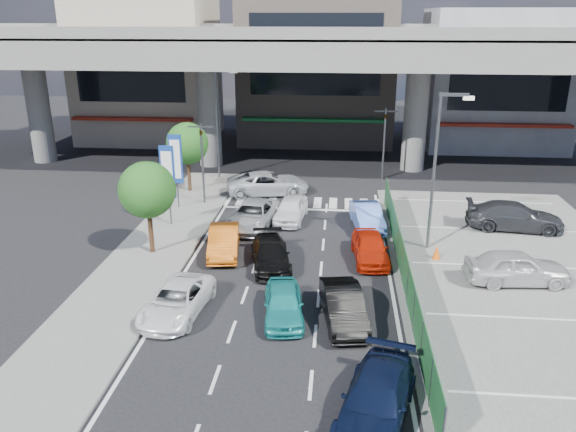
# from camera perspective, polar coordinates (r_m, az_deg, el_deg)

# --- Properties ---
(ground) EXTENTS (120.00, 120.00, 0.00)m
(ground) POSITION_cam_1_polar(r_m,az_deg,el_deg) (24.42, -0.68, -8.21)
(ground) COLOR black
(ground) RESTS_ON ground
(parking_lot) EXTENTS (12.00, 28.00, 0.06)m
(parking_lot) POSITION_cam_1_polar(r_m,az_deg,el_deg) (27.50, 23.41, -6.53)
(parking_lot) COLOR #595957
(parking_lot) RESTS_ON ground
(sidewalk_left) EXTENTS (4.00, 30.00, 0.12)m
(sidewalk_left) POSITION_cam_1_polar(r_m,az_deg,el_deg) (29.38, -13.58, -3.64)
(sidewalk_left) COLOR #595957
(sidewalk_left) RESTS_ON ground
(fence_run) EXTENTS (0.16, 22.00, 1.80)m
(fence_run) POSITION_cam_1_polar(r_m,az_deg,el_deg) (24.98, 11.80, -5.67)
(fence_run) COLOR #1E582B
(fence_run) RESTS_ON ground
(expressway) EXTENTS (64.00, 14.00, 10.75)m
(expressway) POSITION_cam_1_polar(r_m,az_deg,el_deg) (43.59, 2.40, 16.20)
(expressway) COLOR slate
(expressway) RESTS_ON ground
(building_west) EXTENTS (12.00, 10.90, 13.00)m
(building_west) POSITION_cam_1_polar(r_m,az_deg,el_deg) (56.68, -13.95, 14.18)
(building_west) COLOR #AC9F8A
(building_west) RESTS_ON ground
(building_center) EXTENTS (14.00, 10.90, 15.00)m
(building_center) POSITION_cam_1_polar(r_m,az_deg,el_deg) (54.61, 3.02, 15.57)
(building_center) COLOR gray
(building_center) RESTS_ON ground
(building_east) EXTENTS (12.00, 10.90, 12.00)m
(building_east) POSITION_cam_1_polar(r_m,az_deg,el_deg) (55.42, 20.16, 12.94)
(building_east) COLOR gray
(building_east) RESTS_ON ground
(traffic_light_left) EXTENTS (1.60, 1.24, 5.20)m
(traffic_light_left) POSITION_cam_1_polar(r_m,az_deg,el_deg) (35.32, -8.78, 7.24)
(traffic_light_left) COLOR #595B60
(traffic_light_left) RESTS_ON ground
(traffic_light_right) EXTENTS (1.60, 1.24, 5.20)m
(traffic_light_right) POSITION_cam_1_polar(r_m,az_deg,el_deg) (41.26, 9.82, 8.98)
(traffic_light_right) COLOR #595B60
(traffic_light_right) RESTS_ON ground
(street_lamp_right) EXTENTS (1.65, 0.22, 8.00)m
(street_lamp_right) POSITION_cam_1_polar(r_m,az_deg,el_deg) (28.67, 15.06, 5.60)
(street_lamp_right) COLOR #595B60
(street_lamp_right) RESTS_ON ground
(street_lamp_left) EXTENTS (1.65, 0.22, 8.00)m
(street_lamp_left) POSITION_cam_1_polar(r_m,az_deg,el_deg) (40.93, -7.01, 10.22)
(street_lamp_left) COLOR #595B60
(street_lamp_left) RESTS_ON ground
(signboard_near) EXTENTS (0.80, 0.14, 4.70)m
(signboard_near) POSITION_cam_1_polar(r_m,az_deg,el_deg) (32.05, -12.12, 4.14)
(signboard_near) COLOR #595B60
(signboard_near) RESTS_ON ground
(signboard_far) EXTENTS (0.80, 0.14, 4.70)m
(signboard_far) POSITION_cam_1_polar(r_m,az_deg,el_deg) (34.94, -11.33, 5.48)
(signboard_far) COLOR #595B60
(signboard_far) RESTS_ON ground
(tree_near) EXTENTS (2.80, 2.80, 4.80)m
(tree_near) POSITION_cam_1_polar(r_m,az_deg,el_deg) (28.26, -14.11, 2.57)
(tree_near) COLOR #382314
(tree_near) RESTS_ON ground
(tree_far) EXTENTS (2.80, 2.80, 4.80)m
(tree_far) POSITION_cam_1_polar(r_m,az_deg,el_deg) (38.20, -10.20, 7.26)
(tree_far) COLOR #382314
(tree_far) RESTS_ON ground
(minivan_navy_back) EXTENTS (3.05, 5.04, 1.37)m
(minivan_navy_back) POSITION_cam_1_polar(r_m,az_deg,el_deg) (17.73, 8.96, -17.92)
(minivan_navy_back) COLOR black
(minivan_navy_back) RESTS_ON ground
(sedan_white_mid_left) EXTENTS (2.53, 4.64, 1.24)m
(sedan_white_mid_left) POSITION_cam_1_polar(r_m,az_deg,el_deg) (23.25, -11.22, -8.42)
(sedan_white_mid_left) COLOR white
(sedan_white_mid_left) RESTS_ON ground
(taxi_teal_mid) EXTENTS (2.01, 3.98, 1.30)m
(taxi_teal_mid) POSITION_cam_1_polar(r_m,az_deg,el_deg) (22.54, -0.46, -8.86)
(taxi_teal_mid) COLOR teal
(taxi_teal_mid) RESTS_ON ground
(hatch_black_mid_right) EXTENTS (2.11, 4.37, 1.38)m
(hatch_black_mid_right) POSITION_cam_1_polar(r_m,az_deg,el_deg) (22.35, 5.65, -9.12)
(hatch_black_mid_right) COLOR black
(hatch_black_mid_right) RESTS_ON ground
(taxi_orange_left) EXTENTS (2.06, 4.36, 1.38)m
(taxi_orange_left) POSITION_cam_1_polar(r_m,az_deg,el_deg) (28.53, -6.53, -2.54)
(taxi_orange_left) COLOR #C25A12
(taxi_orange_left) RESTS_ON ground
(sedan_black_mid) EXTENTS (2.58, 4.55, 1.25)m
(sedan_black_mid) POSITION_cam_1_polar(r_m,az_deg,el_deg) (26.97, -1.77, -3.92)
(sedan_black_mid) COLOR black
(sedan_black_mid) RESTS_ON ground
(taxi_orange_right) EXTENTS (1.98, 4.18, 1.38)m
(taxi_orange_right) POSITION_cam_1_polar(r_m,az_deg,el_deg) (27.87, 8.36, -3.18)
(taxi_orange_right) COLOR red
(taxi_orange_right) RESTS_ON ground
(wagon_silver_front_left) EXTENTS (2.99, 5.25, 1.38)m
(wagon_silver_front_left) POSITION_cam_1_polar(r_m,az_deg,el_deg) (32.05, -3.58, 0.10)
(wagon_silver_front_left) COLOR #A8ABAF
(wagon_silver_front_left) RESTS_ON ground
(sedan_white_front_mid) EXTENTS (2.02, 4.19, 1.38)m
(sedan_white_front_mid) POSITION_cam_1_polar(r_m,az_deg,el_deg) (32.93, 0.28, 0.68)
(sedan_white_front_mid) COLOR white
(sedan_white_front_mid) RESTS_ON ground
(kei_truck_front_right) EXTENTS (2.04, 4.35, 1.38)m
(kei_truck_front_right) POSITION_cam_1_polar(r_m,az_deg,el_deg) (32.09, 8.03, -0.04)
(kei_truck_front_right) COLOR #5E84E8
(kei_truck_front_right) RESTS_ON ground
(crossing_wagon_silver) EXTENTS (5.92, 3.72, 1.52)m
(crossing_wagon_silver) POSITION_cam_1_polar(r_m,az_deg,el_deg) (37.84, -2.05, 3.33)
(crossing_wagon_silver) COLOR #B8BBC1
(crossing_wagon_silver) RESTS_ON ground
(parked_sedan_white) EXTENTS (4.65, 2.16, 1.54)m
(parked_sedan_white) POSITION_cam_1_polar(r_m,az_deg,el_deg) (27.15, 22.22, -4.84)
(parked_sedan_white) COLOR beige
(parked_sedan_white) RESTS_ON parking_lot
(parked_sedan_dgrey) EXTENTS (5.45, 2.66, 1.53)m
(parked_sedan_dgrey) POSITION_cam_1_polar(r_m,az_deg,el_deg) (33.90, 22.03, -0.01)
(parked_sedan_dgrey) COLOR #2D2E32
(parked_sedan_dgrey) RESTS_ON parking_lot
(traffic_cone) EXTENTS (0.42, 0.42, 0.73)m
(traffic_cone) POSITION_cam_1_polar(r_m,az_deg,el_deg) (28.69, 14.86, -3.55)
(traffic_cone) COLOR #F25B0D
(traffic_cone) RESTS_ON parking_lot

